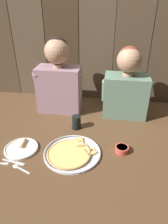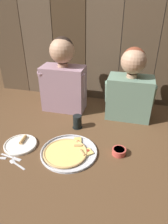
{
  "view_description": "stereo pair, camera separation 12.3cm",
  "coord_description": "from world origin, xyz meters",
  "px_view_note": "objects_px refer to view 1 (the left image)",
  "views": [
    {
      "loc": [
        0.17,
        -1.16,
        0.91
      ],
      "look_at": [
        -0.02,
        0.1,
        0.18
      ],
      "focal_mm": 32.82,
      "sensor_mm": 36.0,
      "label": 1
    },
    {
      "loc": [
        0.29,
        -1.13,
        0.91
      ],
      "look_at": [
        -0.02,
        0.1,
        0.18
      ],
      "focal_mm": 32.82,
      "sensor_mm": 36.0,
      "label": 2
    }
  ],
  "objects_px": {
    "dinner_plate": "(21,148)",
    "drinking_glass": "(76,122)",
    "dipping_bowl": "(122,149)",
    "diner_right": "(126,85)",
    "pizza_tray": "(71,153)",
    "diner_left": "(59,78)"
  },
  "relations": [
    {
      "from": "dinner_plate",
      "to": "diner_right",
      "type": "xyz_separation_m",
      "value": [
        0.69,
        0.58,
        0.26
      ]
    },
    {
      "from": "pizza_tray",
      "to": "diner_left",
      "type": "xyz_separation_m",
      "value": [
        -0.22,
        0.58,
        0.3
      ]
    },
    {
      "from": "pizza_tray",
      "to": "dinner_plate",
      "type": "xyz_separation_m",
      "value": [
        -0.34,
        -0.0,
        -0.0
      ]
    },
    {
      "from": "dinner_plate",
      "to": "diner_left",
      "type": "distance_m",
      "value": 0.67
    },
    {
      "from": "diner_left",
      "to": "diner_right",
      "type": "relative_size",
      "value": 1.09
    },
    {
      "from": "diner_left",
      "to": "diner_right",
      "type": "distance_m",
      "value": 0.57
    },
    {
      "from": "dinner_plate",
      "to": "drinking_glass",
      "type": "relative_size",
      "value": 2.15
    },
    {
      "from": "dinner_plate",
      "to": "dipping_bowl",
      "type": "distance_m",
      "value": 0.67
    },
    {
      "from": "pizza_tray",
      "to": "drinking_glass",
      "type": "relative_size",
      "value": 3.58
    },
    {
      "from": "dipping_bowl",
      "to": "diner_left",
      "type": "relative_size",
      "value": 0.14
    },
    {
      "from": "pizza_tray",
      "to": "diner_right",
      "type": "xyz_separation_m",
      "value": [
        0.35,
        0.58,
        0.26
      ]
    },
    {
      "from": "dipping_bowl",
      "to": "diner_right",
      "type": "height_order",
      "value": "diner_right"
    },
    {
      "from": "dipping_bowl",
      "to": "diner_left",
      "type": "distance_m",
      "value": 0.8
    },
    {
      "from": "diner_right",
      "to": "drinking_glass",
      "type": "bearing_deg",
      "value": -143.57
    },
    {
      "from": "drinking_glass",
      "to": "diner_right",
      "type": "height_order",
      "value": "diner_right"
    },
    {
      "from": "pizza_tray",
      "to": "dinner_plate",
      "type": "relative_size",
      "value": 1.66
    },
    {
      "from": "pizza_tray",
      "to": "dipping_bowl",
      "type": "xyz_separation_m",
      "value": [
        0.33,
        0.08,
        0.01
      ]
    },
    {
      "from": "drinking_glass",
      "to": "pizza_tray",
      "type": "bearing_deg",
      "value": -86.07
    },
    {
      "from": "dinner_plate",
      "to": "diner_right",
      "type": "height_order",
      "value": "diner_right"
    },
    {
      "from": "drinking_glass",
      "to": "dipping_bowl",
      "type": "height_order",
      "value": "drinking_glass"
    },
    {
      "from": "dinner_plate",
      "to": "drinking_glass",
      "type": "bearing_deg",
      "value": 44.3
    },
    {
      "from": "dipping_bowl",
      "to": "dinner_plate",
      "type": "bearing_deg",
      "value": -173.26
    }
  ]
}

